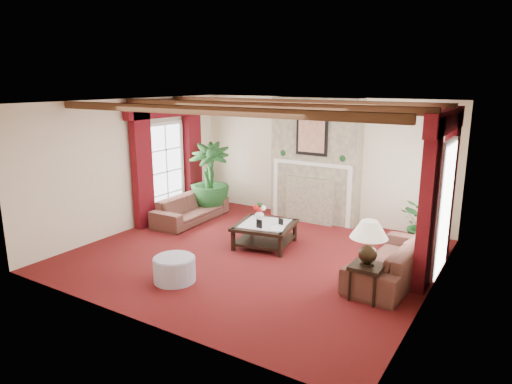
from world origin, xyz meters
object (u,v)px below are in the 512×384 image
Objects in this scene: sofa_right at (393,254)px; ottoman at (174,269)px; coffee_table at (265,235)px; sofa_left at (191,204)px; side_table at (366,282)px; potted_palm at (210,194)px.

sofa_right is 3.30× the size of ottoman.
coffee_table is 2.14m from ottoman.
side_table is (4.54, -1.60, -0.12)m from sofa_left.
sofa_right is 2.06× the size of coffee_table.
ottoman is (-2.84, -1.89, -0.22)m from sofa_right.
coffee_table is at bearing 79.57° from ottoman.
coffee_table is at bearing -91.13° from sofa_right.
sofa_right is at bearing 82.71° from side_table.
sofa_left is 3.75× the size of side_table.
side_table is at bearing -27.00° from potted_palm.
sofa_right is 2.48m from coffee_table.
ottoman is at bearing -111.36° from coffee_table.
ottoman is at bearing -60.96° from potted_palm.
sofa_left is at bearing 125.04° from ottoman.
potted_palm reaches higher than sofa_right.
potted_palm is 1.82× the size of coffee_table.
sofa_left is at bearing -87.91° from potted_palm.
side_table is (-0.12, -0.90, -0.15)m from sofa_right.
sofa_right is at bearing 33.55° from ottoman.
sofa_left is at bearing 160.59° from side_table.
potted_palm is (-0.03, 0.73, 0.09)m from sofa_left.
sofa_right reaches higher than sofa_left.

